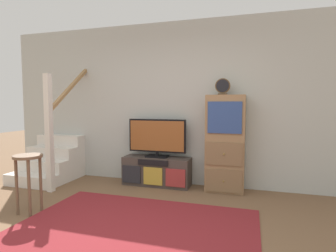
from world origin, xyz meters
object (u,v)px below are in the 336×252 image
Objects in this scene: side_cabinet at (225,144)px; desk_clock at (223,87)px; bar_stool_near at (28,170)px; media_console at (157,171)px; television at (157,137)px.

side_cabinet is 5.97× the size of desk_clock.
desk_clock is 2.88m from bar_stool_near.
media_console is 0.75× the size of side_cabinet.
side_cabinet is at bearing 0.53° from media_console.
media_console is 1.22m from side_cabinet.
desk_clock is at bearing -163.23° from side_cabinet.
media_console is at bearing -179.47° from side_cabinet.
side_cabinet reaches higher than media_console.
desk_clock is (1.06, -0.00, 1.37)m from media_console.
television is 3.93× the size of desk_clock.
side_cabinet is at bearing 16.77° from desk_clock.
bar_stool_near is at bearing -125.26° from television.
media_console is at bearing 54.33° from bar_stool_near.
bar_stool_near is at bearing -144.82° from side_cabinet.
media_console is 0.57m from television.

